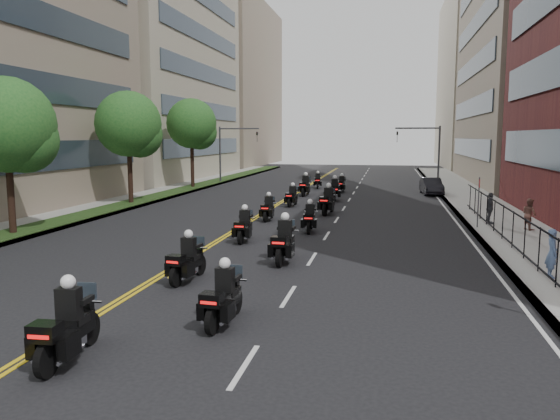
% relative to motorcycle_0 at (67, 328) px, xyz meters
% --- Properties ---
extents(ground, '(160.00, 160.00, 0.00)m').
position_rel_motorcycle_0_xyz_m(ground, '(0.46, 0.48, -0.72)').
color(ground, black).
rests_on(ground, ground).
extents(sidewalk_right, '(4.00, 90.00, 0.15)m').
position_rel_motorcycle_0_xyz_m(sidewalk_right, '(12.46, 25.48, -0.64)').
color(sidewalk_right, gray).
rests_on(sidewalk_right, ground).
extents(sidewalk_left, '(4.00, 90.00, 0.15)m').
position_rel_motorcycle_0_xyz_m(sidewalk_left, '(-11.54, 25.48, -0.64)').
color(sidewalk_left, gray).
rests_on(sidewalk_left, ground).
extents(grass_strip, '(2.00, 90.00, 0.04)m').
position_rel_motorcycle_0_xyz_m(grass_strip, '(-10.74, 25.48, -0.55)').
color(grass_strip, '#1B3714').
rests_on(grass_strip, sidewalk_left).
extents(building_right_tan, '(15.11, 28.00, 30.00)m').
position_rel_motorcycle_0_xyz_m(building_right_tan, '(21.94, 48.48, 14.28)').
color(building_right_tan, gray).
rests_on(building_right_tan, ground).
extents(building_right_far, '(15.00, 28.00, 26.00)m').
position_rel_motorcycle_0_xyz_m(building_right_far, '(21.96, 78.48, 12.28)').
color(building_right_far, '#AEA98D').
rests_on(building_right_far, ground).
extents(building_left_mid, '(16.11, 28.00, 34.00)m').
position_rel_motorcycle_0_xyz_m(building_left_mid, '(-21.51, 48.48, 16.28)').
color(building_left_mid, '#AEA98D').
rests_on(building_left_mid, ground).
extents(building_left_far, '(16.00, 28.00, 26.00)m').
position_rel_motorcycle_0_xyz_m(building_left_far, '(-21.54, 78.48, 12.28)').
color(building_left_far, gray).
rests_on(building_left_far, ground).
extents(iron_fence, '(0.05, 28.00, 1.50)m').
position_rel_motorcycle_0_xyz_m(iron_fence, '(11.46, 12.48, 0.19)').
color(iron_fence, black).
rests_on(iron_fence, sidewalk_right).
extents(street_trees, '(4.40, 38.40, 7.98)m').
position_rel_motorcycle_0_xyz_m(street_trees, '(-10.58, 19.08, 4.41)').
color(street_trees, '#321D16').
rests_on(street_trees, ground).
extents(traffic_signal_right, '(4.09, 0.20, 5.60)m').
position_rel_motorcycle_0_xyz_m(traffic_signal_right, '(10.00, 42.48, 2.98)').
color(traffic_signal_right, '#3F3F44').
rests_on(traffic_signal_right, ground).
extents(traffic_signal_left, '(4.09, 0.20, 5.60)m').
position_rel_motorcycle_0_xyz_m(traffic_signal_left, '(-9.07, 42.48, 2.98)').
color(traffic_signal_left, '#3F3F44').
rests_on(traffic_signal_left, ground).
extents(motorcycle_0, '(0.61, 2.47, 1.82)m').
position_rel_motorcycle_0_xyz_m(motorcycle_0, '(0.00, 0.00, 0.00)').
color(motorcycle_0, black).
rests_on(motorcycle_0, ground).
extents(motorcycle_1, '(0.59, 2.28, 1.68)m').
position_rel_motorcycle_0_xyz_m(motorcycle_1, '(2.51, 2.79, -0.06)').
color(motorcycle_1, black).
rests_on(motorcycle_1, ground).
extents(motorcycle_2, '(0.69, 2.27, 1.68)m').
position_rel_motorcycle_0_xyz_m(motorcycle_2, '(0.15, 6.49, -0.06)').
color(motorcycle_2, black).
rests_on(motorcycle_2, ground).
extents(motorcycle_3, '(0.58, 2.52, 1.86)m').
position_rel_motorcycle_0_xyz_m(motorcycle_3, '(2.72, 9.74, 0.02)').
color(motorcycle_3, black).
rests_on(motorcycle_3, ground).
extents(motorcycle_4, '(0.52, 2.24, 1.65)m').
position_rel_motorcycle_0_xyz_m(motorcycle_4, '(0.22, 13.37, -0.07)').
color(motorcycle_4, black).
rests_on(motorcycle_4, ground).
extents(motorcycle_5, '(0.54, 2.18, 1.61)m').
position_rel_motorcycle_0_xyz_m(motorcycle_5, '(2.73, 16.40, -0.08)').
color(motorcycle_5, black).
rests_on(motorcycle_5, ground).
extents(motorcycle_6, '(0.49, 2.14, 1.58)m').
position_rel_motorcycle_0_xyz_m(motorcycle_6, '(-0.06, 19.59, -0.09)').
color(motorcycle_6, black).
rests_on(motorcycle_6, ground).
extents(motorcycle_7, '(0.76, 2.55, 1.89)m').
position_rel_motorcycle_0_xyz_m(motorcycle_7, '(2.93, 22.65, 0.03)').
color(motorcycle_7, black).
rests_on(motorcycle_7, ground).
extents(motorcycle_8, '(0.58, 2.15, 1.58)m').
position_rel_motorcycle_0_xyz_m(motorcycle_8, '(0.17, 25.98, -0.09)').
color(motorcycle_8, black).
rests_on(motorcycle_8, ground).
extents(motorcycle_9, '(0.69, 2.52, 1.86)m').
position_rel_motorcycle_0_xyz_m(motorcycle_9, '(2.65, 29.68, 0.02)').
color(motorcycle_9, black).
rests_on(motorcycle_9, ground).
extents(motorcycle_10, '(0.62, 2.50, 1.84)m').
position_rel_motorcycle_0_xyz_m(motorcycle_10, '(0.05, 32.64, 0.01)').
color(motorcycle_10, black).
rests_on(motorcycle_10, ground).
extents(motorcycle_11, '(0.57, 2.17, 1.60)m').
position_rel_motorcycle_0_xyz_m(motorcycle_11, '(2.63, 35.75, -0.09)').
color(motorcycle_11, black).
rests_on(motorcycle_11, ground).
extents(motorcycle_12, '(0.59, 2.13, 1.57)m').
position_rel_motorcycle_0_xyz_m(motorcycle_12, '(0.22, 38.91, -0.10)').
color(motorcycle_12, black).
rests_on(motorcycle_12, ground).
extents(parked_sedan, '(1.77, 4.18, 1.34)m').
position_rel_motorcycle_0_xyz_m(parked_sedan, '(9.86, 35.47, -0.05)').
color(parked_sedan, black).
rests_on(parked_sedan, ground).
extents(pedestrian_a, '(0.39, 0.58, 1.58)m').
position_rel_motorcycle_0_xyz_m(pedestrian_a, '(11.66, 8.73, 0.22)').
color(pedestrian_a, slate).
rests_on(pedestrian_a, sidewalk_right).
extents(pedestrian_b, '(0.85, 0.93, 1.53)m').
position_rel_motorcycle_0_xyz_m(pedestrian_b, '(13.20, 18.23, 0.20)').
color(pedestrian_b, brown).
rests_on(pedestrian_b, sidewalk_right).
extents(pedestrian_c, '(0.41, 0.96, 1.62)m').
position_rel_motorcycle_0_xyz_m(pedestrian_c, '(11.66, 19.81, 0.24)').
color(pedestrian_c, '#414148').
rests_on(pedestrian_c, sidewalk_right).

